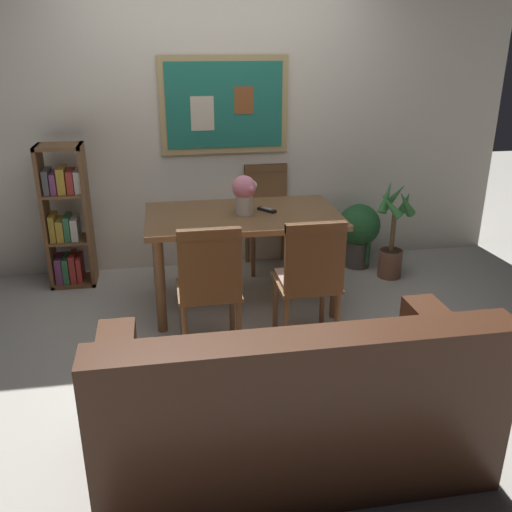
# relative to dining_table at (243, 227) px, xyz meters

# --- Properties ---
(ground_plane) EXTENTS (12.00, 12.00, 0.00)m
(ground_plane) POSITION_rel_dining_table_xyz_m (-0.08, -0.58, -0.63)
(ground_plane) COLOR #B7B2A8
(wall_back_with_painting) EXTENTS (5.20, 0.14, 2.60)m
(wall_back_with_painting) POSITION_rel_dining_table_xyz_m (-0.08, 0.93, 0.67)
(wall_back_with_painting) COLOR silver
(wall_back_with_painting) RESTS_ON ground_plane
(dining_table) EXTENTS (1.43, 0.84, 0.73)m
(dining_table) POSITION_rel_dining_table_xyz_m (0.00, 0.00, 0.00)
(dining_table) COLOR brown
(dining_table) RESTS_ON ground_plane
(dining_chair_near_right) EXTENTS (0.40, 0.41, 0.91)m
(dining_chair_near_right) POSITION_rel_dining_table_xyz_m (0.32, -0.73, -0.10)
(dining_chair_near_right) COLOR brown
(dining_chair_near_right) RESTS_ON ground_plane
(dining_chair_far_right) EXTENTS (0.40, 0.41, 0.91)m
(dining_chair_far_right) POSITION_rel_dining_table_xyz_m (0.33, 0.75, -0.10)
(dining_chair_far_right) COLOR brown
(dining_chair_far_right) RESTS_ON ground_plane
(dining_chair_near_left) EXTENTS (0.40, 0.41, 0.91)m
(dining_chair_near_left) POSITION_rel_dining_table_xyz_m (-0.32, -0.73, -0.10)
(dining_chair_near_left) COLOR brown
(dining_chair_near_left) RESTS_ON ground_plane
(leather_couch) EXTENTS (1.80, 0.84, 0.84)m
(leather_couch) POSITION_rel_dining_table_xyz_m (-0.04, -1.77, -0.32)
(leather_couch) COLOR #472819
(leather_couch) RESTS_ON ground_plane
(bookshelf) EXTENTS (0.36, 0.28, 1.17)m
(bookshelf) POSITION_rel_dining_table_xyz_m (-1.36, 0.63, -0.08)
(bookshelf) COLOR brown
(bookshelf) RESTS_ON ground_plane
(potted_ivy) EXTENTS (0.37, 0.37, 0.58)m
(potted_ivy) POSITION_rel_dining_table_xyz_m (1.14, 0.59, -0.30)
(potted_ivy) COLOR #4C4742
(potted_ivy) RESTS_ON ground_plane
(potted_palm) EXTENTS (0.35, 0.35, 0.84)m
(potted_palm) POSITION_rel_dining_table_xyz_m (1.33, 0.30, -0.26)
(potted_palm) COLOR brown
(potted_palm) RESTS_ON ground_plane
(flower_vase) EXTENTS (0.19, 0.18, 0.29)m
(flower_vase) POSITION_rel_dining_table_xyz_m (0.01, -0.01, 0.27)
(flower_vase) COLOR beige
(flower_vase) RESTS_ON dining_table
(tv_remote) EXTENTS (0.13, 0.15, 0.02)m
(tv_remote) POSITION_rel_dining_table_xyz_m (0.19, 0.03, 0.11)
(tv_remote) COLOR black
(tv_remote) RESTS_ON dining_table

